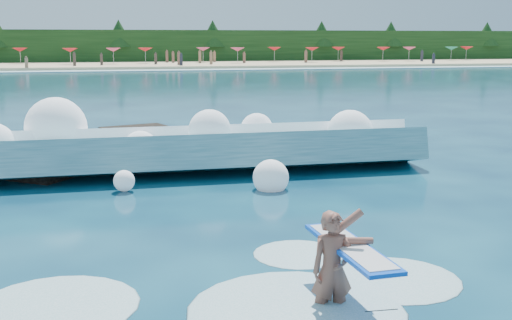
% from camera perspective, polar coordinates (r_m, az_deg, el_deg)
% --- Properties ---
extents(ground, '(200.00, 200.00, 0.00)m').
position_cam_1_polar(ground, '(11.43, -5.07, -8.07)').
color(ground, '#07243E').
rests_on(ground, ground).
extents(beach, '(140.00, 20.00, 0.40)m').
position_cam_1_polar(beach, '(88.80, -12.42, 8.22)').
color(beach, tan).
rests_on(beach, ground).
extents(wet_band, '(140.00, 5.00, 0.08)m').
position_cam_1_polar(wet_band, '(77.82, -12.27, 7.79)').
color(wet_band, silver).
rests_on(wet_band, ground).
extents(treeline, '(140.00, 4.00, 5.00)m').
position_cam_1_polar(treeline, '(98.74, -12.59, 9.78)').
color(treeline, black).
rests_on(treeline, ground).
extents(breaking_wave, '(18.28, 2.84, 1.58)m').
position_cam_1_polar(breaking_wave, '(18.08, -13.89, 0.45)').
color(breaking_wave, teal).
rests_on(breaking_wave, ground).
extents(rock_cluster, '(8.01, 3.23, 1.31)m').
position_cam_1_polar(rock_cluster, '(18.94, -19.68, 0.18)').
color(rock_cluster, black).
rests_on(rock_cluster, ground).
extents(surfer_with_board, '(0.89, 2.85, 1.65)m').
position_cam_1_polar(surfer_with_board, '(9.02, 7.17, -9.22)').
color(surfer_with_board, brown).
rests_on(surfer_with_board, ground).
extents(wave_spray, '(15.70, 4.82, 2.24)m').
position_cam_1_polar(wave_spray, '(17.97, -14.80, 1.80)').
color(wave_spray, white).
rests_on(wave_spray, ground).
extents(surf_foam, '(8.86, 5.12, 0.15)m').
position_cam_1_polar(surf_foam, '(9.20, 0.91, -12.81)').
color(surf_foam, silver).
rests_on(surf_foam, ground).
extents(beach_umbrellas, '(112.35, 6.89, 0.50)m').
position_cam_1_polar(beach_umbrellas, '(90.46, -12.49, 9.56)').
color(beach_umbrellas, red).
rests_on(beach_umbrellas, ground).
extents(beachgoers, '(98.25, 13.27, 1.89)m').
position_cam_1_polar(beachgoers, '(86.65, -6.50, 8.96)').
color(beachgoers, '#3F332D').
rests_on(beachgoers, ground).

